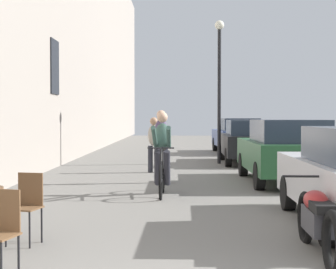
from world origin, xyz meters
name	(u,v)px	position (x,y,z in m)	size (l,w,h in m)	color
cafe_chair_mid_toward_street	(27,203)	(-1.31, 3.25, 0.52)	(0.46, 0.46, 0.89)	black
cyclist_on_bicycle	(162,156)	(0.31, 7.66, 0.81)	(0.52, 1.76, 1.74)	black
pedestrian_near	(161,142)	(0.24, 9.73, 1.00)	(0.37, 0.29, 1.77)	#26262D
pedestrian_mid	(154,142)	(-0.04, 12.25, 0.90)	(0.37, 0.28, 1.59)	#26262D
street_lamp	(219,73)	(2.09, 15.32, 3.11)	(0.32, 0.32, 4.90)	black
parked_car_second	(285,150)	(3.24, 9.75, 0.80)	(1.84, 4.33, 1.54)	#23512D
parked_car_third	(249,141)	(3.12, 15.39, 0.78)	(1.86, 4.26, 1.50)	black
parked_car_fourth	(237,135)	(3.34, 20.91, 0.80)	(1.97, 4.40, 1.54)	#384C84
parked_motorcycle	(318,221)	(2.23, 2.69, 0.40)	(0.62, 2.15, 0.92)	black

